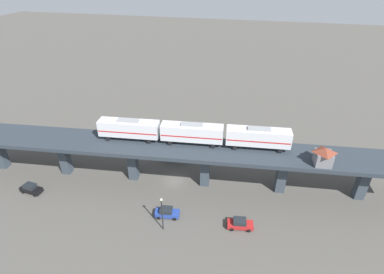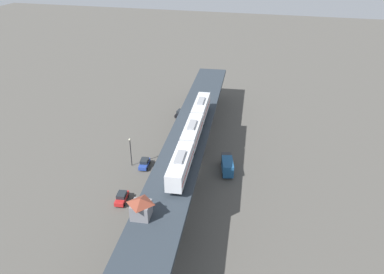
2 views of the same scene
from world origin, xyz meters
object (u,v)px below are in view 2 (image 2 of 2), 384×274
Objects in this scene: street_car_blue at (144,163)px; street_lamp at (131,150)px; street_car_red at (122,197)px; street_car_black at (180,113)px; delivery_truck at (227,165)px; subway_train at (192,132)px; signal_hut at (141,207)px.

street_car_blue is 4.38m from street_lamp.
street_car_red is at bearing 104.51° from street_lamp.
delivery_truck is at bearing 125.80° from street_car_black.
street_car_red is at bearing 44.44° from subway_train.
signal_hut is at bearing 73.86° from delivery_truck.
street_car_blue is at bearing -68.65° from signal_hut.
street_car_black is 0.66× the size of street_lamp.
street_car_black is at bearing -96.29° from street_lamp.
street_car_blue is at bearing 8.74° from delivery_truck.
street_car_red is 1.00× the size of street_car_blue.
signal_hut is at bearing 111.35° from street_car_blue.
delivery_truck is (-18.45, -2.84, 0.82)m from street_car_blue.
street_car_blue is 18.68m from delivery_truck.
street_car_blue is (0.13, 28.24, 0.00)m from street_car_black.
signal_hut is 55.89m from street_car_black.
street_lamp is (3.31, -12.81, 3.17)m from street_car_red.
delivery_truck reaches higher than street_car_black.
street_car_red is 24.12m from delivery_truck.
signal_hut reaches higher than delivery_truck.
street_car_blue is (10.13, -25.91, -9.58)m from signal_hut.
street_car_red and street_car_blue have the same top height.
subway_train is 24.06m from signal_hut.
signal_hut is (1.53, 24.00, -0.74)m from subway_train.
street_car_red is (-0.18, 41.28, 0.00)m from street_car_black.
street_lamp is at bearing -62.91° from signal_hut.
subway_train reaches higher than street_car_black.
street_car_red is at bearing -52.66° from signal_hut.
subway_train is 5.37× the size of street_lamp.
subway_train is 16.40m from street_lamp.
signal_hut is 0.76× the size of street_car_blue.
subway_train reaches higher than street_car_blue.
delivery_truck is (-8.32, -28.74, -8.76)m from signal_hut.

